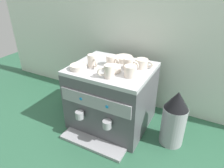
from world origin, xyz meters
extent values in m
plane|color=#28563D|center=(0.00, 0.00, 0.00)|extent=(4.00, 4.00, 0.00)
cube|color=silver|center=(0.00, 0.36, 0.54)|extent=(2.80, 0.03, 1.08)
cube|color=#4C4C51|center=(0.00, 0.00, 0.22)|extent=(0.54, 0.46, 0.43)
cube|color=#B7B7BC|center=(0.00, 0.00, 0.44)|extent=(0.54, 0.46, 0.02)
cube|color=#939399|center=(0.00, -0.24, 0.31)|extent=(0.50, 0.01, 0.09)
cylinder|color=#1E7AB7|center=(-0.09, -0.24, 0.31)|extent=(0.02, 0.01, 0.02)
cylinder|color=#1E7AB7|center=(0.09, -0.24, 0.31)|extent=(0.02, 0.01, 0.02)
cube|color=#939399|center=(0.00, -0.28, 0.01)|extent=(0.46, 0.12, 0.02)
cylinder|color=#939399|center=(-0.10, -0.26, 0.19)|extent=(0.06, 0.06, 0.05)
cylinder|color=#939399|center=(0.10, -0.26, 0.19)|extent=(0.06, 0.06, 0.05)
cylinder|color=beige|center=(0.11, 0.02, 0.49)|extent=(0.07, 0.07, 0.07)
torus|color=beige|center=(0.16, 0.02, 0.49)|extent=(0.05, 0.02, 0.05)
cylinder|color=beige|center=(0.06, -0.15, 0.50)|extent=(0.06, 0.06, 0.08)
torus|color=beige|center=(0.02, -0.18, 0.50)|extent=(0.05, 0.04, 0.06)
cylinder|color=beige|center=(-0.12, -0.06, 0.50)|extent=(0.06, 0.06, 0.08)
torus|color=beige|center=(-0.08, -0.08, 0.50)|extent=(0.05, 0.04, 0.06)
cylinder|color=beige|center=(0.18, 0.08, 0.49)|extent=(0.08, 0.08, 0.06)
torus|color=beige|center=(0.23, 0.09, 0.49)|extent=(0.05, 0.02, 0.05)
cylinder|color=beige|center=(0.17, -0.08, 0.49)|extent=(0.08, 0.08, 0.07)
torus|color=beige|center=(0.14, -0.03, 0.49)|extent=(0.04, 0.05, 0.05)
cylinder|color=beige|center=(-0.02, 0.02, 0.49)|extent=(0.07, 0.07, 0.07)
torus|color=beige|center=(0.03, 0.01, 0.49)|extent=(0.05, 0.02, 0.05)
cylinder|color=beige|center=(-0.17, -0.14, 0.47)|extent=(0.11, 0.11, 0.03)
cylinder|color=beige|center=(-0.17, -0.14, 0.46)|extent=(0.06, 0.06, 0.01)
cylinder|color=beige|center=(0.04, -0.06, 0.48)|extent=(0.09, 0.09, 0.04)
cylinder|color=beige|center=(0.04, -0.06, 0.46)|extent=(0.05, 0.05, 0.01)
cylinder|color=beige|center=(0.03, 0.13, 0.47)|extent=(0.13, 0.13, 0.04)
cylinder|color=beige|center=(0.03, 0.13, 0.46)|extent=(0.07, 0.07, 0.01)
cylinder|color=#939399|center=(0.45, -0.01, 0.14)|extent=(0.15, 0.15, 0.28)
cone|color=black|center=(0.45, -0.01, 0.33)|extent=(0.15, 0.15, 0.11)
cylinder|color=#B7B7BC|center=(-0.44, 0.02, 0.08)|extent=(0.09, 0.09, 0.16)
camera|label=1|loc=(0.58, -1.10, 0.99)|focal=32.18mm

